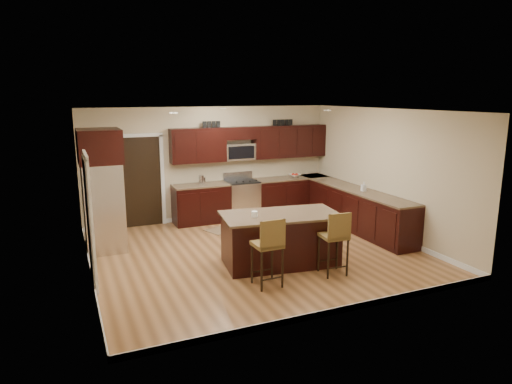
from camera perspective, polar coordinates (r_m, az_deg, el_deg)
name	(u,v)px	position (r m, az deg, el deg)	size (l,w,h in m)	color
floor	(256,253)	(8.85, -0.01, -7.58)	(6.00, 6.00, 0.00)	#9E6B3E
ceiling	(256,110)	(8.33, -0.01, 10.18)	(6.00, 6.00, 0.00)	silver
wall_back	(211,164)	(11.03, -5.68, 3.55)	(6.00, 6.00, 0.00)	#C0AF8A
wall_left	(85,198)	(7.83, -20.62, -0.71)	(5.50, 5.50, 0.00)	#C0AF8A
wall_right	(386,173)	(10.04, 15.93, 2.30)	(5.50, 5.50, 0.00)	#C0AF8A
base_cabinets	(306,204)	(10.77, 6.25, -1.48)	(4.02, 3.96, 0.92)	black
upper_cabinets	(253,142)	(11.17, -0.34, 6.26)	(4.00, 0.33, 0.80)	black
range	(242,199)	(11.14, -1.79, -0.90)	(0.76, 0.64, 1.11)	silver
microwave	(239,152)	(11.08, -2.12, 5.06)	(0.76, 0.31, 0.40)	silver
doorway	(142,182)	(10.69, -14.07, 1.24)	(0.85, 0.03, 2.06)	black
pantry_door	(89,222)	(7.61, -20.17, -3.59)	(0.03, 0.80, 2.04)	white
letter_decor	(248,123)	(11.08, -1.04, 8.57)	(2.20, 0.03, 0.15)	black
island	(280,241)	(8.18, 3.05, -6.08)	(2.19, 1.36, 0.92)	black
stool_left	(269,244)	(7.12, 1.65, -6.57)	(0.43, 0.43, 1.13)	brown
stool_right	(335,236)	(7.69, 9.91, -5.43)	(0.44, 0.44, 1.10)	brown
refrigerator	(102,189)	(9.20, -18.66, 0.37)	(0.79, 0.92, 2.35)	silver
floor_mat	(224,229)	(10.33, -4.01, -4.65)	(0.80, 0.53, 0.01)	brown
fruit_bowl	(295,176)	(11.64, 4.87, 2.06)	(0.29, 0.29, 0.07)	silver
soap_bottle	(364,186)	(10.18, 13.31, 0.69)	(0.09, 0.09, 0.20)	#B2B2B2
canister_tall	(201,180)	(10.70, -6.85, 1.51)	(0.12, 0.12, 0.22)	silver
canister_short	(203,181)	(10.72, -6.62, 1.41)	(0.11, 0.11, 0.17)	silver
island_jar	(255,214)	(7.83, -0.19, -2.78)	(0.10, 0.10, 0.10)	white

